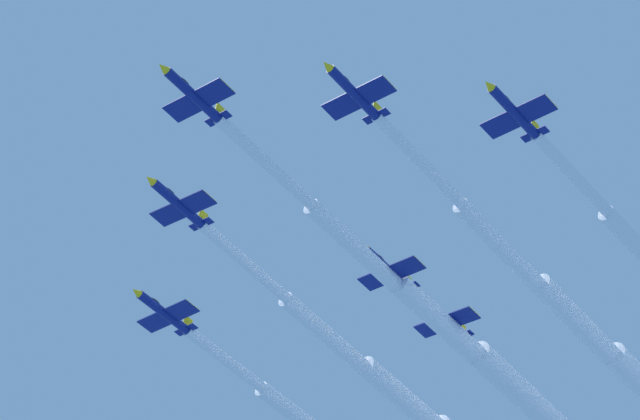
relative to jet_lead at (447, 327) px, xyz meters
The scene contains 3 objects.
jet_lead is the anchor object (origin of this frame).
jet_port_inner 17.75m from the jet_lead, 113.55° to the right, with size 33.01×74.39×3.94m.
jet_starboard_inner 16.84m from the jet_lead, 16.81° to the right, with size 31.87×71.33×4.04m.
Camera 1 is at (-100.93, 58.44, 47.72)m, focal length 83.30 mm.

